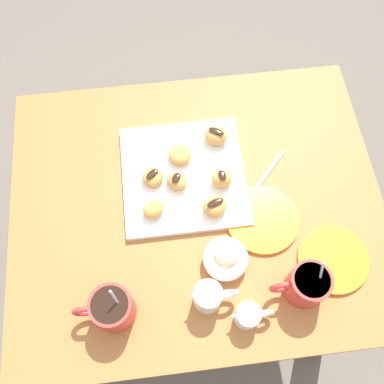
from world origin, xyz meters
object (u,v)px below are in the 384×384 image
pastry_plate_square (184,176)px  ice_cream_bowl (226,258)px  chocolate_sauce_pitcher (248,315)px  dining_table (197,224)px  coffee_mug_red_left (307,284)px  beignet_5 (216,136)px  beignet_3 (222,179)px  beignet_1 (153,177)px  beignet_6 (177,181)px  beignet_4 (153,209)px  cream_pitcher_white (209,296)px  beignet_2 (180,155)px  saucer_orange_left (263,219)px  beignet_0 (215,206)px  coffee_mug_red_right (112,308)px  saucer_orange_right (333,259)px

pastry_plate_square → ice_cream_bowl: 0.23m
pastry_plate_square → chocolate_sauce_pitcher: size_ratio=3.16×
dining_table → coffee_mug_red_left: 0.36m
coffee_mug_red_left → beignet_5: 0.41m
dining_table → chocolate_sauce_pitcher: size_ratio=9.51×
ice_cream_bowl → beignet_3: bearing=-95.8°
chocolate_sauce_pitcher → pastry_plate_square: bearing=-74.5°
beignet_1 → beignet_3: bearing=170.6°
beignet_1 → beignet_6: (-0.05, 0.02, 0.00)m
dining_table → beignet_5: beignet_5 is taller
chocolate_sauce_pitcher → beignet_4: (0.17, -0.26, 0.00)m
dining_table → cream_pitcher_white: size_ratio=8.37×
pastry_plate_square → beignet_2: size_ratio=5.32×
pastry_plate_square → chocolate_sauce_pitcher: 0.36m
dining_table → saucer_orange_left: size_ratio=5.19×
beignet_0 → beignet_6: beignet_0 is taller
beignet_3 → cream_pitcher_white: bearing=75.9°
coffee_mug_red_left → beignet_3: 0.30m
cream_pitcher_white → ice_cream_bowl: bearing=-121.4°
beignet_0 → beignet_4: beignet_0 is taller
coffee_mug_red_right → beignet_5: (-0.27, -0.39, -0.01)m
pastry_plate_square → beignet_4: size_ratio=5.81×
dining_table → saucer_orange_right: bearing=148.7°
coffee_mug_red_left → beignet_1: 0.42m
beignet_0 → beignet_6: size_ratio=1.10×
beignet_0 → beignet_2: (0.06, -0.14, -0.00)m
dining_table → beignet_1: size_ratio=17.60×
beignet_6 → beignet_5: bearing=-134.7°
coffee_mug_red_right → chocolate_sauce_pitcher: bearing=170.7°
pastry_plate_square → beignet_5: beignet_5 is taller
chocolate_sauce_pitcher → beignet_0: size_ratio=1.65×
chocolate_sauce_pitcher → beignet_3: (0.01, -0.31, 0.00)m
beignet_0 → beignet_5: bearing=-98.9°
saucer_orange_left → beignet_1: 0.27m
beignet_2 → beignet_3: (-0.09, 0.08, 0.00)m
saucer_orange_left → beignet_6: size_ratio=3.33×
cream_pitcher_white → saucer_orange_left: 0.23m
saucer_orange_left → beignet_3: (0.08, -0.10, 0.03)m
dining_table → beignet_5: (-0.07, -0.16, 0.18)m
chocolate_sauce_pitcher → beignet_1: 0.38m
saucer_orange_left → beignet_5: (0.08, -0.22, 0.03)m
pastry_plate_square → beignet_0: size_ratio=5.22×
pastry_plate_square → beignet_0: 0.12m
coffee_mug_red_right → beignet_3: 0.38m
coffee_mug_red_right → beignet_6: size_ratio=2.69×
saucer_orange_left → beignet_2: beignet_2 is taller
cream_pitcher_white → beignet_5: cream_pitcher_white is taller
coffee_mug_red_left → beignet_2: size_ratio=2.50×
saucer_orange_left → saucer_orange_right: (-0.14, 0.11, 0.00)m
chocolate_sauce_pitcher → beignet_2: size_ratio=1.69×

